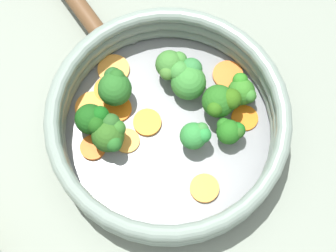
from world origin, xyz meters
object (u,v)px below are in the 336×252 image
(carrot_slice_9, at_px, (114,69))
(broccoli_floret_6, at_px, (230,131))
(broccoli_floret_8, at_px, (93,120))
(carrot_slice_2, at_px, (92,108))
(carrot_slice_8, at_px, (204,188))
(broccoli_floret_3, at_px, (171,65))
(broccoli_floret_0, at_px, (196,136))
(broccoli_floret_4, at_px, (242,91))
(carrot_slice_4, at_px, (245,118))
(carrot_slice_1, at_px, (228,75))
(broccoli_floret_5, at_px, (115,87))
(carrot_slice_6, at_px, (147,122))
(carrot_slice_5, at_px, (93,148))
(carrot_slice_0, at_px, (108,89))
(broccoli_floret_7, at_px, (187,78))
(broccoli_floret_1, at_px, (110,134))
(skillet, at_px, (168,132))
(carrot_slice_7, at_px, (118,109))
(carrot_slice_3, at_px, (127,141))
(broccoli_floret_2, at_px, (220,102))

(carrot_slice_9, relative_size, broccoli_floret_6, 1.03)
(broccoli_floret_8, bearing_deg, carrot_slice_2, -127.10)
(carrot_slice_8, distance_m, broccoli_floret_3, 0.16)
(broccoli_floret_0, bearing_deg, broccoli_floret_4, 176.44)
(carrot_slice_4, bearing_deg, carrot_slice_1, -121.26)
(broccoli_floret_5, bearing_deg, carrot_slice_6, 88.09)
(carrot_slice_2, distance_m, carrot_slice_5, 0.05)
(carrot_slice_0, height_order, broccoli_floret_5, broccoli_floret_5)
(carrot_slice_9, xyz_separation_m, broccoli_floret_7, (-0.04, 0.09, 0.03))
(carrot_slice_1, distance_m, carrot_slice_9, 0.15)
(broccoli_floret_1, distance_m, broccoli_floret_4, 0.18)
(carrot_slice_2, bearing_deg, skillet, 113.79)
(broccoli_floret_1, xyz_separation_m, broccoli_floret_5, (-0.05, -0.04, 0.00))
(broccoli_floret_4, bearing_deg, broccoli_floret_7, -62.26)
(carrot_slice_4, relative_size, broccoli_floret_3, 0.69)
(broccoli_floret_4, bearing_deg, carrot_slice_9, -62.95)
(carrot_slice_7, relative_size, broccoli_floret_3, 0.73)
(broccoli_floret_7, bearing_deg, broccoli_floret_0, 48.18)
(carrot_slice_0, distance_m, carrot_slice_2, 0.03)
(skillet, bearing_deg, broccoli_floret_7, -161.08)
(carrot_slice_2, xyz_separation_m, broccoli_floret_7, (-0.10, 0.07, 0.03))
(carrot_slice_3, bearing_deg, broccoli_floret_3, -170.45)
(carrot_slice_6, height_order, broccoli_floret_1, broccoli_floret_1)
(carrot_slice_2, height_order, broccoli_floret_6, broccoli_floret_6)
(carrot_slice_6, relative_size, broccoli_floret_1, 0.75)
(broccoli_floret_8, bearing_deg, broccoli_floret_0, 121.67)
(carrot_slice_4, height_order, carrot_slice_7, same)
(skillet, relative_size, carrot_slice_1, 6.92)
(carrot_slice_1, xyz_separation_m, broccoli_floret_4, (0.01, 0.03, 0.02))
(carrot_slice_2, height_order, broccoli_floret_1, broccoli_floret_1)
(broccoli_floret_2, bearing_deg, broccoli_floret_5, -57.89)
(carrot_slice_5, bearing_deg, carrot_slice_9, -151.01)
(skillet, height_order, carrot_slice_4, carrot_slice_4)
(broccoli_floret_0, distance_m, broccoli_floret_8, 0.13)
(carrot_slice_1, relative_size, broccoli_floret_5, 0.75)
(carrot_slice_8, bearing_deg, broccoli_floret_0, -129.15)
(broccoli_floret_2, bearing_deg, carrot_slice_0, -60.89)
(carrot_slice_7, distance_m, broccoli_floret_8, 0.05)
(carrot_slice_5, height_order, broccoli_floret_3, broccoli_floret_3)
(skillet, bearing_deg, carrot_slice_8, 70.89)
(broccoli_floret_0, distance_m, broccoli_floret_2, 0.05)
(carrot_slice_7, height_order, broccoli_floret_6, broccoli_floret_6)
(skillet, height_order, carrot_slice_6, carrot_slice_6)
(broccoli_floret_7, bearing_deg, broccoli_floret_6, 77.54)
(broccoli_floret_4, relative_size, broccoli_floret_6, 0.98)
(skillet, relative_size, carrot_slice_8, 7.70)
(carrot_slice_4, bearing_deg, broccoli_floret_8, -45.28)
(carrot_slice_5, distance_m, broccoli_floret_1, 0.04)
(broccoli_floret_8, bearing_deg, carrot_slice_5, 35.16)
(skillet, bearing_deg, carrot_slice_6, -68.33)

